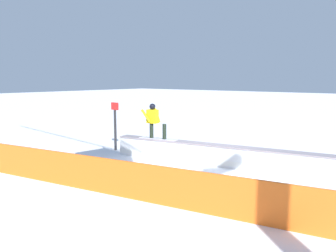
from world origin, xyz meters
The scene contains 5 objects.
ground_plane centered at (0.00, 0.00, 0.00)m, with size 120.00×120.00×0.00m, color white.
grind_box centered at (0.00, 0.00, 0.32)m, with size 7.69×1.82×0.72m.
snowboarder centered at (2.43, 0.42, 1.40)m, with size 1.53×0.57×1.29m.
safety_fence centered at (0.00, 4.20, 0.46)m, with size 9.89×0.06×0.93m, color orange.
trail_marker centered at (4.54, 0.41, 1.05)m, with size 0.40×0.10×1.95m.
Camera 1 is at (-6.12, 10.10, 2.95)m, focal length 37.91 mm.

